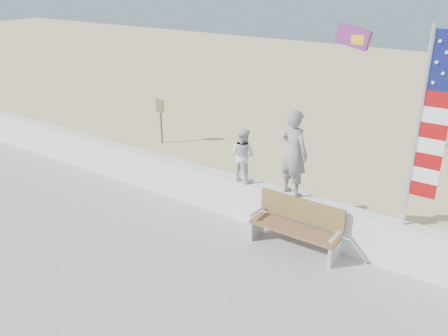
{
  "coord_description": "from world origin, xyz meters",
  "views": [
    {
      "loc": [
        5.57,
        -6.0,
        5.34
      ],
      "look_at": [
        0.2,
        1.8,
        1.35
      ],
      "focal_mm": 38.0,
      "sensor_mm": 36.0,
      "label": 1
    }
  ],
  "objects_px": {
    "child": "(243,155)",
    "flag": "(427,124)",
    "bench": "(297,224)",
    "adult": "(294,153)"
  },
  "relations": [
    {
      "from": "child",
      "to": "flag",
      "type": "relative_size",
      "value": 0.34
    },
    {
      "from": "child",
      "to": "bench",
      "type": "height_order",
      "value": "child"
    },
    {
      "from": "adult",
      "to": "bench",
      "type": "xyz_separation_m",
      "value": [
        0.37,
        -0.45,
        -1.28
      ]
    },
    {
      "from": "bench",
      "to": "adult",
      "type": "bearing_deg",
      "value": 129.19
    },
    {
      "from": "child",
      "to": "flag",
      "type": "height_order",
      "value": "flag"
    },
    {
      "from": "adult",
      "to": "bench",
      "type": "distance_m",
      "value": 1.41
    },
    {
      "from": "adult",
      "to": "child",
      "type": "bearing_deg",
      "value": 16.61
    },
    {
      "from": "adult",
      "to": "bench",
      "type": "height_order",
      "value": "adult"
    },
    {
      "from": "flag",
      "to": "child",
      "type": "bearing_deg",
      "value": 180.0
    },
    {
      "from": "adult",
      "to": "flag",
      "type": "bearing_deg",
      "value": -163.4
    }
  ]
}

